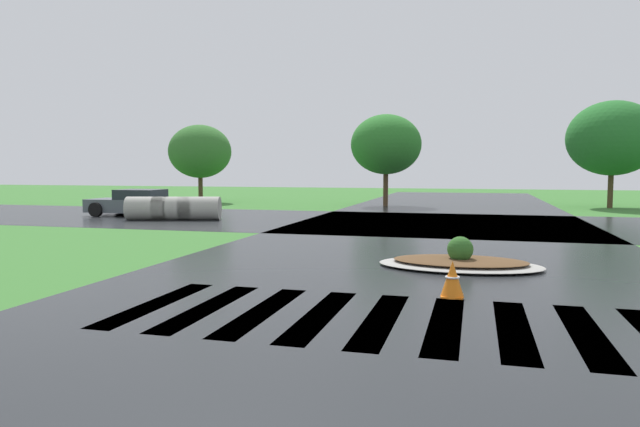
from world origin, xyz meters
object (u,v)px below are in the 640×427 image
median_island (460,262)px  drainage_pipe_stack (173,208)px  car_silver_hatch (138,203)px  traffic_cone (452,280)px

median_island → drainage_pipe_stack: bearing=143.7°
drainage_pipe_stack → median_island: bearing=-36.3°
median_island → car_silver_hatch: size_ratio=0.80×
drainage_pipe_stack → traffic_cone: bearing=-44.7°
median_island → car_silver_hatch: 17.76m
drainage_pipe_stack → traffic_cone: drainage_pipe_stack is taller
median_island → car_silver_hatch: car_silver_hatch is taller
drainage_pipe_stack → traffic_cone: size_ratio=6.49×
car_silver_hatch → drainage_pipe_stack: size_ratio=1.10×
car_silver_hatch → drainage_pipe_stack: car_silver_hatch is taller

